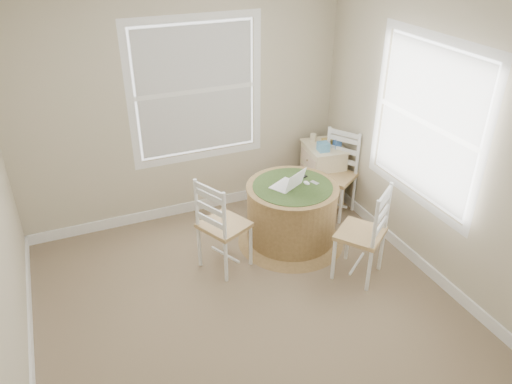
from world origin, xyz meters
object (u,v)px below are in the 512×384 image
chair_left (224,225)px  laptop (288,184)px  corner_chest (322,173)px  chair_near (360,233)px  round_table (292,212)px  chair_right (334,176)px

chair_left → laptop: chair_left is taller
laptop → corner_chest: size_ratio=0.53×
chair_left → chair_near: 1.29m
laptop → corner_chest: laptop is taller
round_table → chair_right: 0.80m
laptop → round_table: bearing=141.1°
chair_left → corner_chest: 1.70m
round_table → laptop: (-0.05, 0.01, 0.33)m
laptop → chair_left: bearing=-19.9°
laptop → chair_right: bearing=174.7°
round_table → corner_chest: size_ratio=1.55×
round_table → corner_chest: 0.98m
chair_near → laptop: 0.88m
round_table → chair_right: bearing=6.9°
chair_near → corner_chest: 1.45m
chair_near → laptop: bearing=-99.7°
chair_left → laptop: (0.73, 0.12, 0.22)m
round_table → laptop: size_ratio=2.96×
chair_left → chair_right: size_ratio=1.00×
chair_near → chair_right: bearing=-145.8°
chair_left → corner_chest: bearing=-88.7°
chair_near → chair_right: (0.37, 1.09, 0.00)m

